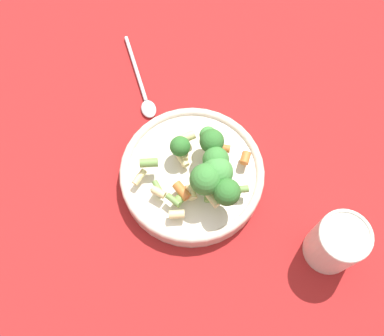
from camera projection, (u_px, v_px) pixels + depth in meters
ground_plane at (192, 179)px, 0.75m from camera, size 3.00×3.00×0.00m
bowl at (192, 174)px, 0.73m from camera, size 0.23×0.23×0.04m
pasta_salad at (209, 169)px, 0.67m from camera, size 0.19×0.14×0.07m
cup at (336, 243)px, 0.65m from camera, size 0.08×0.08×0.10m
spoon at (143, 91)px, 0.81m from camera, size 0.04×0.18×0.01m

